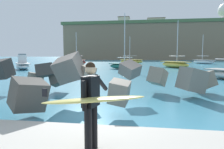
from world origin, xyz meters
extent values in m
plane|color=teal|center=(0.00, 0.00, 0.00)|extent=(400.00, 400.00, 0.00)
cube|color=#3D3A38|center=(-4.06, 3.39, 1.29)|extent=(1.26, 1.22, 0.93)
cube|color=#4C4944|center=(-2.52, -0.84, 0.82)|extent=(1.54, 1.39, 1.28)
cube|color=slate|center=(3.74, 3.35, 0.91)|extent=(1.57, 1.47, 1.32)
cube|color=slate|center=(-1.13, 1.52, 1.37)|extent=(0.92, 0.85, 0.74)
cube|color=gray|center=(2.15, 4.47, 0.92)|extent=(1.30, 1.40, 1.22)
cube|color=#4C4944|center=(-3.45, 3.90, 0.77)|extent=(1.11, 1.08, 1.10)
cube|color=#3D3A38|center=(-6.49, 3.07, 1.35)|extent=(1.17, 1.12, 1.27)
cube|color=#605B56|center=(-1.83, 1.22, 1.58)|extent=(1.29, 1.28, 1.47)
cube|color=#605B56|center=(0.71, 2.43, 1.46)|extent=(1.15, 1.19, 0.97)
cube|color=slate|center=(0.50, -0.26, 0.87)|extent=(0.82, 0.84, 0.97)
cube|color=gray|center=(-4.63, 3.36, 0.76)|extent=(1.08, 1.03, 0.89)
cube|color=gray|center=(4.69, 4.70, 0.73)|extent=(1.35, 1.19, 1.19)
cylinder|color=black|center=(0.30, -3.16, 0.69)|extent=(0.15, 0.15, 0.90)
cylinder|color=black|center=(0.24, -3.40, 0.69)|extent=(0.15, 0.15, 0.90)
cube|color=black|center=(0.27, -3.28, 1.44)|extent=(0.30, 0.42, 0.60)
sphere|color=#DBB28E|center=(0.27, -3.28, 1.87)|extent=(0.21, 0.21, 0.21)
sphere|color=black|center=(0.27, -3.28, 1.92)|extent=(0.19, 0.19, 0.19)
cylinder|color=black|center=(0.41, -2.92, 1.56)|extent=(0.21, 0.53, 0.41)
cylinder|color=black|center=(0.21, -3.52, 1.40)|extent=(0.09, 0.09, 0.56)
ellipsoid|color=#E0D166|center=(0.29, -3.61, 1.34)|extent=(2.12, 0.84, 0.37)
cube|color=black|center=(-0.63, -3.39, 1.41)|extent=(0.12, 0.05, 0.16)
ellipsoid|color=#EAC64C|center=(6.66, 27.27, 0.51)|extent=(4.89, 5.87, 1.03)
cube|color=#AF9539|center=(6.66, 27.27, 0.99)|extent=(4.50, 5.40, 0.10)
cylinder|color=silver|center=(6.90, 26.91, 4.32)|extent=(0.12, 0.12, 6.58)
cylinder|color=silver|center=(6.90, 26.91, 1.93)|extent=(1.99, 2.88, 0.08)
ellipsoid|color=white|center=(15.55, 42.58, 0.48)|extent=(4.33, 6.03, 0.96)
cube|color=#ACACAC|center=(15.55, 42.58, 0.92)|extent=(3.98, 5.55, 0.10)
cylinder|color=silver|center=(15.32, 42.97, 3.88)|extent=(0.12, 0.12, 5.84)
cylinder|color=silver|center=(15.32, 42.97, 1.86)|extent=(1.86, 3.20, 0.08)
ellipsoid|color=maroon|center=(-12.59, 33.53, 0.51)|extent=(4.87, 2.86, 1.03)
cube|color=maroon|center=(-12.59, 33.53, 0.99)|extent=(4.48, 2.63, 0.10)
cylinder|color=silver|center=(-12.26, 33.59, 3.90)|extent=(0.12, 0.12, 5.75)
cylinder|color=silver|center=(-12.26, 33.59, 1.93)|extent=(2.72, 0.55, 0.08)
ellipsoid|color=#1E6656|center=(-1.55, 22.71, 0.43)|extent=(4.66, 3.39, 0.86)
cube|color=#164C41|center=(-1.55, 22.71, 0.82)|extent=(4.29, 3.12, 0.10)
cylinder|color=silver|center=(-1.25, 22.57, 4.48)|extent=(0.12, 0.12, 7.24)
cylinder|color=silver|center=(-1.25, 22.57, 1.76)|extent=(2.40, 1.20, 0.08)
ellipsoid|color=white|center=(-16.18, 20.44, 0.46)|extent=(4.99, 5.91, 0.91)
cube|color=#ACACAC|center=(-16.18, 20.44, 0.87)|extent=(4.59, 5.44, 0.10)
cube|color=silver|center=(-16.44, 20.81, 1.54)|extent=(1.95, 2.10, 1.25)
cube|color=#334C5B|center=(-16.44, 20.81, 2.22)|extent=(1.75, 1.89, 0.12)
ellipsoid|color=#EAC64C|center=(-1.23, 41.72, 0.50)|extent=(5.92, 3.22, 1.00)
cube|color=#AF9539|center=(-1.23, 41.72, 0.96)|extent=(5.45, 2.96, 0.10)
cylinder|color=silver|center=(-1.64, 41.85, 3.77)|extent=(0.12, 0.12, 5.53)
cylinder|color=silver|center=(-1.64, 41.85, 1.90)|extent=(3.30, 1.13, 0.08)
cube|color=#847056|center=(10.02, 91.81, 7.29)|extent=(83.17, 34.21, 14.58)
cube|color=#4C6B42|center=(10.02, 91.81, 15.18)|extent=(84.84, 34.89, 1.20)
cube|color=beige|center=(-7.46, 91.17, 17.71)|extent=(5.17, 5.74, 3.86)
cube|color=#66564C|center=(-7.46, 91.17, 19.79)|extent=(5.43, 6.03, 0.30)
cube|color=beige|center=(7.88, 96.11, 17.59)|extent=(7.98, 7.59, 3.62)
cube|color=#66564C|center=(7.88, 96.11, 19.56)|extent=(8.38, 7.97, 0.30)
camera|label=1|loc=(1.25, -7.06, 2.15)|focal=32.30mm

